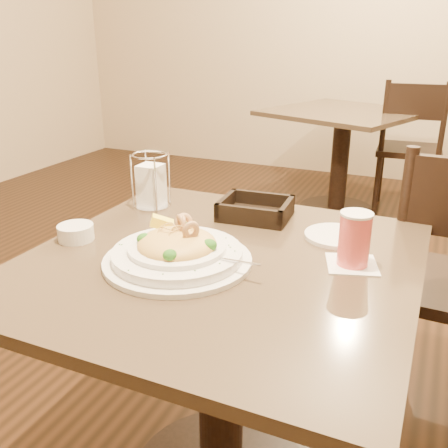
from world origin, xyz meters
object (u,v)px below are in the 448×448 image
at_px(main_table, 221,339).
at_px(drink_glass, 354,240).
at_px(pasta_bowl, 177,251).
at_px(bread_basket, 255,211).
at_px(napkin_caddy, 151,184).
at_px(butter_ramekin, 76,232).
at_px(dining_chair_far, 410,145).
at_px(background_table, 341,144).
at_px(side_plate, 336,236).

height_order(main_table, drink_glass, drink_glass).
height_order(pasta_bowl, drink_glass, drink_glass).
height_order(bread_basket, napkin_caddy, napkin_caddy).
relative_size(napkin_caddy, butter_ramekin, 1.83).
xyz_separation_m(pasta_bowl, butter_ramekin, (-0.31, 0.02, -0.01)).
height_order(dining_chair_far, napkin_caddy, dining_chair_far).
height_order(main_table, butter_ramekin, butter_ramekin).
relative_size(bread_basket, napkin_caddy, 1.23).
bearing_deg(dining_chair_far, main_table, 81.16).
bearing_deg(main_table, background_table, 94.61).
relative_size(background_table, bread_basket, 5.61).
bearing_deg(bread_basket, napkin_caddy, -172.49).
distance_m(background_table, butter_ramekin, 2.54).
bearing_deg(main_table, butter_ramekin, -172.79).
bearing_deg(main_table, drink_glass, 17.11).
xyz_separation_m(background_table, dining_chair_far, (0.44, 0.13, 0.01)).
distance_m(dining_chair_far, bread_basket, 2.33).
height_order(drink_glass, side_plate, drink_glass).
height_order(dining_chair_far, bread_basket, dining_chair_far).
bearing_deg(pasta_bowl, drink_glass, 22.48).
xyz_separation_m(background_table, pasta_bowl, (0.12, -2.54, 0.26)).
distance_m(napkin_caddy, butter_ramekin, 0.31).
bearing_deg(bread_basket, pasta_bowl, -99.19).
distance_m(drink_glass, side_plate, 0.17).
height_order(main_table, pasta_bowl, pasta_bowl).
xyz_separation_m(main_table, drink_glass, (0.29, 0.09, 0.29)).
relative_size(background_table, drink_glass, 8.16).
relative_size(dining_chair_far, napkin_caddy, 5.54).
relative_size(main_table, napkin_caddy, 5.36).
bearing_deg(side_plate, dining_chair_far, 89.60).
height_order(side_plate, butter_ramekin, butter_ramekin).
relative_size(main_table, side_plate, 5.47).
xyz_separation_m(dining_chair_far, butter_ramekin, (-0.63, -2.65, 0.24)).
bearing_deg(side_plate, drink_glass, -65.10).
bearing_deg(drink_glass, bread_basket, 147.09).
bearing_deg(napkin_caddy, bread_basket, 7.51).
height_order(bread_basket, butter_ramekin, bread_basket).
relative_size(pasta_bowl, butter_ramekin, 4.18).
xyz_separation_m(background_table, butter_ramekin, (-0.19, -2.52, 0.25)).
distance_m(main_table, drink_glass, 0.42).
height_order(napkin_caddy, butter_ramekin, napkin_caddy).
relative_size(pasta_bowl, napkin_caddy, 2.29).
distance_m(drink_glass, bread_basket, 0.38).
xyz_separation_m(main_table, bread_basket, (-0.02, 0.29, 0.25)).
height_order(background_table, napkin_caddy, napkin_caddy).
distance_m(bread_basket, side_plate, 0.25).
xyz_separation_m(background_table, bread_basket, (0.18, -2.18, 0.25)).
height_order(main_table, napkin_caddy, napkin_caddy).
height_order(pasta_bowl, bread_basket, pasta_bowl).
distance_m(main_table, bread_basket, 0.38).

